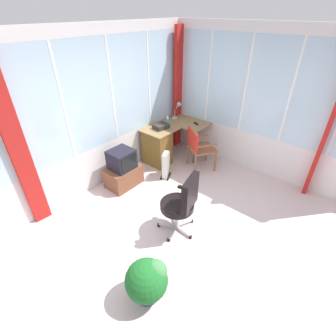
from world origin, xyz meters
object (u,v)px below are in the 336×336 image
at_px(desk, 159,145).
at_px(space_heater, 166,164).
at_px(paper_tray, 161,126).
at_px(wooden_armchair, 197,144).
at_px(tv_on_stand, 123,170).
at_px(potted_plant, 148,280).
at_px(desk_lamp, 179,108).
at_px(spray_bottle, 168,121).
at_px(tv_remote, 196,124).
at_px(office_chair, 182,202).

relative_size(desk, space_heater, 2.41).
bearing_deg(space_heater, paper_tray, 49.33).
bearing_deg(wooden_armchair, paper_tray, 105.27).
bearing_deg(wooden_armchair, desk, 111.39).
relative_size(tv_on_stand, potted_plant, 1.31).
bearing_deg(desk, potted_plant, -140.70).
xyz_separation_m(desk_lamp, tv_on_stand, (-1.84, -0.13, -0.68)).
relative_size(spray_bottle, paper_tray, 0.72).
xyz_separation_m(desk, tv_on_stand, (-1.06, -0.04, -0.09)).
height_order(tv_remote, spray_bottle, spray_bottle).
bearing_deg(spray_bottle, desk, -177.39).
distance_m(spray_bottle, potted_plant, 3.35).
bearing_deg(potted_plant, tv_remote, 26.03).
bearing_deg(desk_lamp, paper_tray, -173.49).
bearing_deg(wooden_armchair, potted_plant, -156.16).
distance_m(paper_tray, wooden_armchair, 0.84).
height_order(paper_tray, wooden_armchair, wooden_armchair).
height_order(spray_bottle, space_heater, spray_bottle).
bearing_deg(office_chair, potted_plant, -162.44).
relative_size(tv_remote, spray_bottle, 0.69).
bearing_deg(desk_lamp, space_heater, -153.06).
bearing_deg(wooden_armchair, tv_on_stand, 152.09).
relative_size(space_heater, potted_plant, 0.96).
bearing_deg(paper_tray, tv_remote, -33.76).
relative_size(spray_bottle, potted_plant, 0.38).
xyz_separation_m(desk, spray_bottle, (0.30, 0.01, 0.46)).
relative_size(office_chair, potted_plant, 1.76).
bearing_deg(desk, office_chair, -128.94).
bearing_deg(space_heater, wooden_armchair, -24.76).
xyz_separation_m(spray_bottle, wooden_armchair, (0.00, -0.77, -0.30)).
distance_m(spray_bottle, wooden_armchair, 0.83).
distance_m(tv_remote, space_heater, 1.18).
relative_size(tv_remote, wooden_armchair, 0.17).
relative_size(spray_bottle, space_heater, 0.40).
xyz_separation_m(paper_tray, tv_on_stand, (-1.15, -0.05, -0.49)).
relative_size(office_chair, tv_on_stand, 1.35).
xyz_separation_m(office_chair, potted_plant, (-1.08, -0.34, -0.25)).
height_order(desk_lamp, tv_on_stand, desk_lamp).
bearing_deg(tv_remote, paper_tray, 173.00).
distance_m(wooden_armchair, office_chair, 1.80).
relative_size(wooden_armchair, potted_plant, 1.58).
relative_size(wooden_armchair, office_chair, 0.89).
bearing_deg(potted_plant, desk_lamp, 32.86).
bearing_deg(desk, space_heater, -125.19).
bearing_deg(desk, desk_lamp, 6.94).
bearing_deg(tv_remote, wooden_armchair, -115.66).
height_order(spray_bottle, potted_plant, spray_bottle).
xyz_separation_m(desk_lamp, tv_remote, (-0.04, -0.52, -0.23)).
height_order(desk, space_heater, desk).
bearing_deg(space_heater, tv_remote, 2.63).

